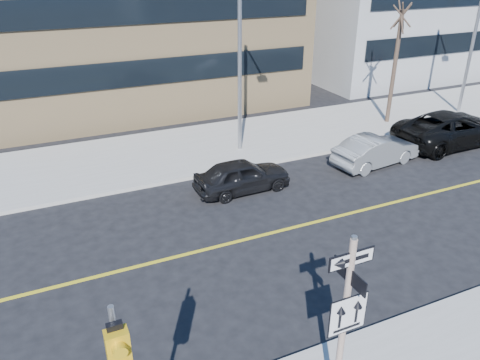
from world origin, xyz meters
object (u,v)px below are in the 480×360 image
parked_car_a (242,176)px  parked_car_c (452,128)px  streetlight_a (242,50)px  streetlight_b (479,30)px  parked_car_b (376,150)px  street_tree_west (401,19)px  sign_pole (345,319)px

parked_car_a → parked_car_c: bearing=-89.7°
streetlight_a → streetlight_b: same height
parked_car_b → street_tree_west: size_ratio=0.64×
parked_car_a → parked_car_c: (11.34, 0.36, 0.16)m
parked_car_b → streetlight_a: (-4.80, 3.61, 4.08)m
street_tree_west → parked_car_c: bearing=-78.3°
parked_car_a → parked_car_c: 11.35m
parked_car_a → sign_pole: bearing=164.5°
parked_car_c → street_tree_west: street_tree_west is taller
sign_pole → parked_car_b: bearing=47.7°
streetlight_a → parked_car_c: bearing=-17.8°
sign_pole → parked_car_b: (8.80, 9.66, -1.76)m
parked_car_c → streetlight_b: size_ratio=0.73×
parked_car_b → sign_pole: bearing=130.1°
parked_car_a → streetlight_b: streetlight_b is taller
parked_car_c → sign_pole: bearing=125.3°
parked_car_c → streetlight_a: bearing=71.1°
parked_car_a → streetlight_b: bearing=-78.9°
streetlight_b → sign_pole: bearing=-143.6°
parked_car_b → parked_car_a: bearing=81.4°
sign_pole → parked_car_c: sign_pole is taller
streetlight_b → streetlight_a: bearing=180.0°
parked_car_a → parked_car_c: parked_car_c is taller
sign_pole → street_tree_west: bearing=46.7°
sign_pole → streetlight_a: bearing=73.2°
streetlight_b → street_tree_west: bearing=173.8°
sign_pole → parked_car_a: bearing=76.1°
parked_car_b → parked_car_c: parked_car_c is taller
parked_car_a → streetlight_a: 5.62m
sign_pole → street_tree_west: 19.22m
parked_car_c → streetlight_b: bearing=-54.6°
sign_pole → parked_car_b: 13.19m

